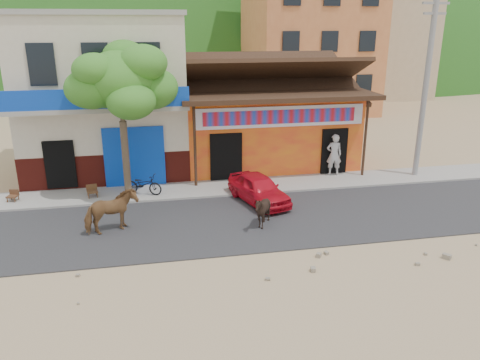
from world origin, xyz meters
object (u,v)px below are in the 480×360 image
object	(u,v)px
tree	(123,121)
red_car	(259,189)
cow_tan	(111,212)
cafe_chair_right	(92,186)
cow_dark	(262,211)
pedestrian	(334,155)
utility_pole	(426,86)
cafe_chair_left	(12,191)
scooter	(143,184)

from	to	relation	value
tree	red_car	distance (m)	5.85
cow_tan	cafe_chair_right	distance (m)	3.53
cow_dark	pedestrian	distance (m)	6.60
red_car	cafe_chair_right	size ratio (longest dim) A/B	3.70
utility_pole	cafe_chair_left	xyz separation A→B (m)	(-17.20, -0.09, -3.60)
tree	pedestrian	size ratio (longest dim) A/B	3.17
cow_tan	pedestrian	bearing A→B (deg)	-90.30
cow_tan	pedestrian	xyz separation A→B (m)	(9.52, 4.27, 0.30)
utility_pole	cow_dark	distance (m)	9.81
cow_dark	cafe_chair_left	distance (m)	9.87
pedestrian	red_car	bearing A→B (deg)	39.99
cow_dark	cafe_chair_left	xyz separation A→B (m)	(-9.01, 4.03, -0.11)
tree	cafe_chair_left	distance (m)	5.11
pedestrian	cafe_chair_left	xyz separation A→B (m)	(-13.50, -0.79, -0.55)
cow_tan	red_car	bearing A→B (deg)	-96.67
tree	cafe_chair_left	bearing A→B (deg)	178.52
utility_pole	red_car	size ratio (longest dim) A/B	2.44
tree	red_car	size ratio (longest dim) A/B	1.83
scooter	cafe_chair_left	size ratio (longest dim) A/B	2.00
tree	cafe_chair_left	size ratio (longest dim) A/B	7.57
utility_pole	scooter	distance (m)	12.72
scooter	utility_pole	bearing A→B (deg)	-64.43
cow_dark	utility_pole	bearing A→B (deg)	99.53
scooter	cafe_chair_right	distance (m)	2.00
utility_pole	pedestrian	xyz separation A→B (m)	(-3.70, 0.70, -3.06)
red_car	cow_tan	bearing A→B (deg)	-179.12
cafe_chair_left	cafe_chair_right	distance (m)	3.00
utility_pole	pedestrian	bearing A→B (deg)	169.29
tree	cow_tan	bearing A→B (deg)	-97.15
cow_dark	red_car	world-z (taller)	cow_dark
cow_tan	cafe_chair_left	xyz separation A→B (m)	(-3.98, 3.49, -0.25)
red_car	pedestrian	size ratio (longest dim) A/B	1.73
cow_tan	utility_pole	bearing A→B (deg)	-99.34
red_car	cafe_chair_left	world-z (taller)	red_car
cafe_chair_left	cow_tan	bearing A→B (deg)	-26.61
pedestrian	cafe_chair_right	xyz separation A→B (m)	(-10.50, -0.89, -0.50)
utility_pole	cafe_chair_right	distance (m)	14.64
red_car	cafe_chair_right	xyz separation A→B (m)	(-6.42, 1.64, -0.04)
utility_pole	cafe_chair_right	xyz separation A→B (m)	(-14.20, -0.19, -3.56)
tree	cow_tan	distance (m)	4.14
scooter	cafe_chair_right	world-z (taller)	cafe_chair_right
cafe_chair_left	cafe_chair_right	size ratio (longest dim) A/B	0.89
utility_pole	cow_tan	xyz separation A→B (m)	(-13.22, -3.57, -3.35)
tree	pedestrian	world-z (taller)	tree
cow_tan	cafe_chair_right	size ratio (longest dim) A/B	1.94
tree	cow_dark	bearing A→B (deg)	-40.40
tree	utility_pole	bearing A→B (deg)	0.90
pedestrian	cafe_chair_left	distance (m)	13.53
utility_pole	pedestrian	distance (m)	4.85
cow_tan	cafe_chair_left	world-z (taller)	cow_tan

